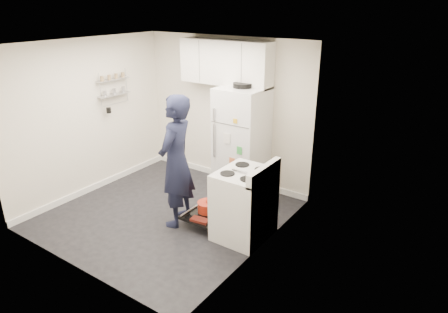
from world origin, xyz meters
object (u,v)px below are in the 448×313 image
Objects in this scene: refrigerator at (242,142)px; person at (176,162)px; electric_range at (243,205)px; open_oven_door at (208,210)px.

person is (-0.24, -1.32, 0.05)m from refrigerator.
electric_range is 0.59× the size of refrigerator.
open_oven_door is at bearing 108.69° from person.
person reaches higher than open_oven_door.
electric_range is 0.66m from open_oven_door.
person is (-0.36, -0.23, 0.76)m from open_oven_door.
electric_range is 1.38m from refrigerator.
electric_range is at bearing 89.40° from person.
refrigerator is at bearing 156.15° from person.
open_oven_door is at bearing 179.31° from electric_range.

